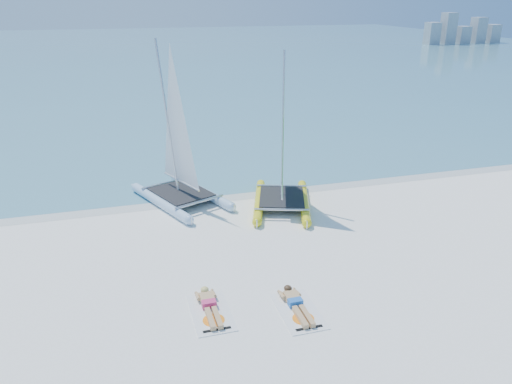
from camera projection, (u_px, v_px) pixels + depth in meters
ground at (275, 257)px, 15.58m from camera, size 140.00×140.00×0.00m
sea at (138, 52)px, 71.83m from camera, size 140.00×115.00×0.01m
wet_sand_strip at (233, 194)px, 20.49m from camera, size 140.00×1.40×0.01m
distant_skyline at (462, 32)px, 84.21m from camera, size 14.00×2.00×5.00m
catamaran_blue at (178, 155)px, 19.19m from camera, size 3.84×5.16×6.36m
catamaran_yellow at (282, 156)px, 19.11m from camera, size 3.38×4.80×5.95m
towel_a at (211, 313)px, 12.83m from camera, size 1.00×1.85×0.02m
sunbather_a at (209, 305)px, 12.96m from camera, size 0.37×1.73×0.26m
towel_b at (298, 311)px, 12.89m from camera, size 1.00×1.85×0.02m
sunbather_b at (296, 303)px, 13.02m from camera, size 0.37×1.73×0.26m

